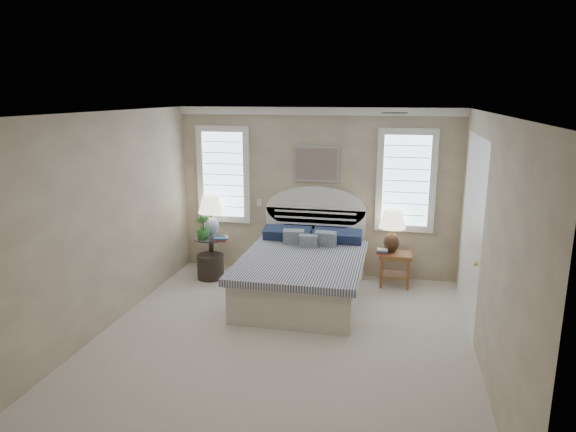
# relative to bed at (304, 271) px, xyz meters

# --- Properties ---
(floor) EXTENTS (4.50, 5.00, 0.01)m
(floor) POSITION_rel_bed_xyz_m (0.00, -1.46, -0.39)
(floor) COLOR silver
(floor) RESTS_ON ground
(ceiling) EXTENTS (4.50, 5.00, 0.01)m
(ceiling) POSITION_rel_bed_xyz_m (0.00, -1.46, 2.31)
(ceiling) COLOR silver
(ceiling) RESTS_ON wall_back
(wall_back) EXTENTS (4.50, 0.02, 2.70)m
(wall_back) POSITION_rel_bed_xyz_m (0.00, 1.04, 0.96)
(wall_back) COLOR tan
(wall_back) RESTS_ON floor
(wall_left) EXTENTS (0.02, 5.00, 2.70)m
(wall_left) POSITION_rel_bed_xyz_m (-2.25, -1.46, 0.96)
(wall_left) COLOR tan
(wall_left) RESTS_ON floor
(wall_right) EXTENTS (0.02, 5.00, 2.70)m
(wall_right) POSITION_rel_bed_xyz_m (2.25, -1.46, 0.96)
(wall_right) COLOR tan
(wall_right) RESTS_ON floor
(crown_molding) EXTENTS (4.50, 0.08, 0.12)m
(crown_molding) POSITION_rel_bed_xyz_m (0.00, 1.00, 2.25)
(crown_molding) COLOR white
(crown_molding) RESTS_ON wall_back
(hvac_vent) EXTENTS (0.30, 0.20, 0.02)m
(hvac_vent) POSITION_rel_bed_xyz_m (1.20, -0.66, 2.29)
(hvac_vent) COLOR #B2B2B2
(hvac_vent) RESTS_ON ceiling
(switch_plate) EXTENTS (0.08, 0.01, 0.12)m
(switch_plate) POSITION_rel_bed_xyz_m (-0.95, 1.03, 0.76)
(switch_plate) COLOR white
(switch_plate) RESTS_ON wall_back
(window_left) EXTENTS (0.90, 0.06, 1.60)m
(window_left) POSITION_rel_bed_xyz_m (-1.55, 1.02, 1.21)
(window_left) COLOR silver
(window_left) RESTS_ON wall_back
(window_right) EXTENTS (0.90, 0.06, 1.60)m
(window_right) POSITION_rel_bed_xyz_m (1.40, 1.02, 1.21)
(window_right) COLOR silver
(window_right) RESTS_ON wall_back
(painting) EXTENTS (0.74, 0.04, 0.58)m
(painting) POSITION_rel_bed_xyz_m (0.00, 1.00, 1.43)
(painting) COLOR silver
(painting) RESTS_ON wall_back
(closet_door) EXTENTS (0.02, 1.80, 2.40)m
(closet_door) POSITION_rel_bed_xyz_m (2.23, -0.26, 0.81)
(closet_door) COLOR white
(closet_door) RESTS_ON floor
(bed) EXTENTS (1.72, 2.28, 1.47)m
(bed) POSITION_rel_bed_xyz_m (0.00, 0.00, 0.00)
(bed) COLOR beige
(bed) RESTS_ON floor
(side_table_left) EXTENTS (0.56, 0.56, 0.63)m
(side_table_left) POSITION_rel_bed_xyz_m (-1.65, 0.59, 0.00)
(side_table_left) COLOR black
(side_table_left) RESTS_ON floor
(nightstand_right) EXTENTS (0.50, 0.40, 0.53)m
(nightstand_right) POSITION_rel_bed_xyz_m (1.30, 0.69, 0.00)
(nightstand_right) COLOR brown
(nightstand_right) RESTS_ON floor
(floor_pot) EXTENTS (0.53, 0.53, 0.39)m
(floor_pot) POSITION_rel_bed_xyz_m (-1.60, 0.41, -0.19)
(floor_pot) COLOR black
(floor_pot) RESTS_ON floor
(lamp_left) EXTENTS (0.52, 0.52, 0.67)m
(lamp_left) POSITION_rel_bed_xyz_m (-1.68, 0.70, 0.65)
(lamp_left) COLOR silver
(lamp_left) RESTS_ON side_table_left
(lamp_right) EXTENTS (0.51, 0.51, 0.67)m
(lamp_right) POSITION_rel_bed_xyz_m (1.23, 0.73, 0.55)
(lamp_right) COLOR black
(lamp_right) RESTS_ON nightstand_right
(potted_plant) EXTENTS (0.24, 0.24, 0.39)m
(potted_plant) POSITION_rel_bed_xyz_m (-1.73, 0.47, 0.44)
(potted_plant) COLOR #367830
(potted_plant) RESTS_ON side_table_left
(books_left) EXTENTS (0.21, 0.17, 0.05)m
(books_left) POSITION_rel_bed_xyz_m (-1.43, 0.41, 0.27)
(books_left) COLOR maroon
(books_left) RESTS_ON side_table_left
(books_right) EXTENTS (0.18, 0.13, 0.07)m
(books_right) POSITION_rel_bed_xyz_m (1.10, 0.62, 0.18)
(books_right) COLOR maroon
(books_right) RESTS_ON nightstand_right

